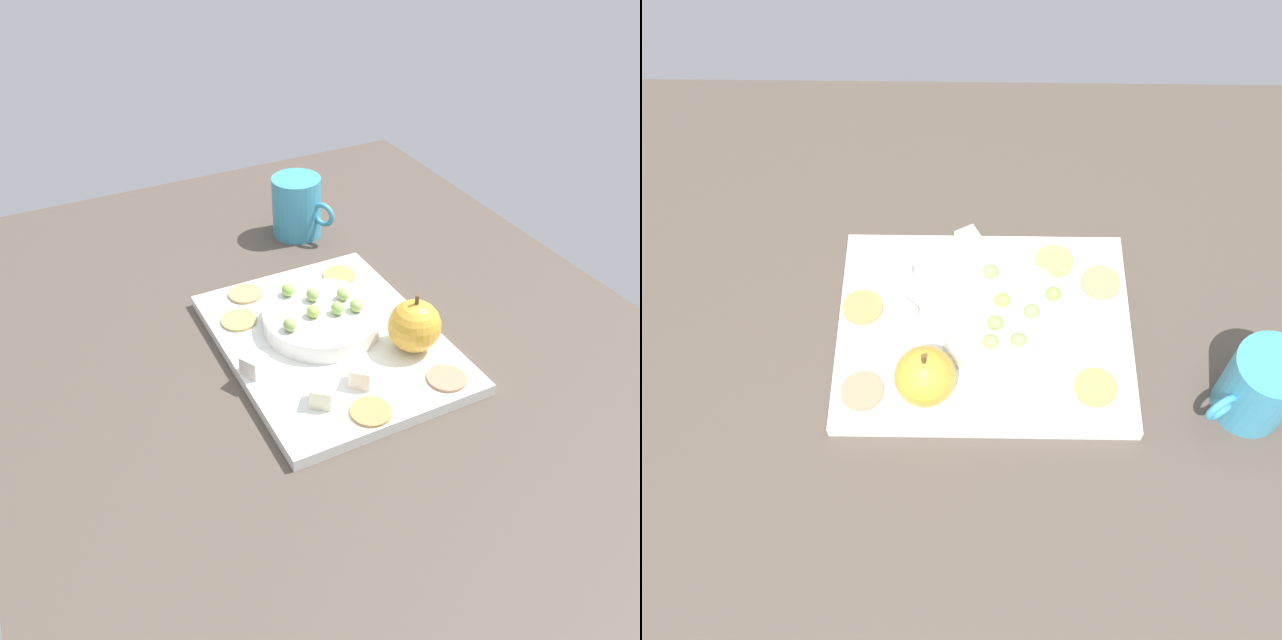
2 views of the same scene
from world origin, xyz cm
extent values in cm
cube|color=#4D4239|center=(0.00, 0.00, 1.85)|extent=(117.45, 84.95, 3.71)
cube|color=white|center=(-1.97, -0.39, 4.49)|extent=(33.67, 26.19, 1.57)
cylinder|color=white|center=(-4.43, -0.17, 6.55)|extent=(15.36, 15.36, 2.55)
sphere|color=gold|center=(4.42, 8.24, 8.60)|extent=(6.64, 6.64, 6.64)
cylinder|color=brown|center=(4.42, 8.24, 12.52)|extent=(0.50, 0.50, 1.20)
cube|color=#F9E4CA|center=(7.47, -0.87, 6.54)|extent=(3.56, 3.56, 2.52)
cube|color=#EFE8BF|center=(8.37, -6.47, 6.54)|extent=(3.54, 3.54, 2.52)
cube|color=silver|center=(0.30, -11.32, 6.54)|extent=(3.42, 3.42, 2.52)
cylinder|color=tan|center=(-14.11, 7.69, 5.48)|extent=(4.76, 4.76, 0.40)
cylinder|color=tan|center=(-15.78, -6.21, 5.48)|extent=(4.76, 4.76, 0.40)
cylinder|color=tan|center=(11.44, 8.48, 5.48)|extent=(4.76, 4.76, 0.40)
cylinder|color=#B2864D|center=(12.25, -2.35, 5.48)|extent=(4.76, 4.76, 0.40)
cylinder|color=tan|center=(-10.39, -9.26, 5.48)|extent=(4.76, 4.76, 0.40)
ellipsoid|color=#8EC058|center=(-3.05, 1.52, 8.67)|extent=(1.89, 1.70, 1.69)
ellipsoid|color=#8CC151|center=(-9.65, -2.39, 8.67)|extent=(1.89, 1.70, 1.69)
ellipsoid|color=#99BB60|center=(-2.51, 3.95, 8.65)|extent=(1.89, 1.70, 1.65)
ellipsoid|color=#90AF60|center=(-7.12, 0.47, 8.71)|extent=(1.89, 1.70, 1.78)
ellipsoid|color=#9EBD4F|center=(-3.90, -1.53, 8.61)|extent=(1.89, 1.70, 1.58)
ellipsoid|color=#8CAE5D|center=(-2.60, -5.36, 8.69)|extent=(1.89, 1.70, 1.73)
ellipsoid|color=#91B05F|center=(-5.56, 3.64, 8.60)|extent=(1.89, 1.70, 1.56)
cylinder|color=teal|center=(-30.83, 8.85, 8.58)|extent=(7.83, 7.83, 9.74)
torus|color=teal|center=(-26.39, 11.38, 8.58)|extent=(3.87, 2.67, 4.00)
camera|label=1|loc=(58.65, -32.13, 59.07)|focal=38.25mm
camera|label=2|loc=(-0.40, 45.30, 80.88)|focal=43.05mm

